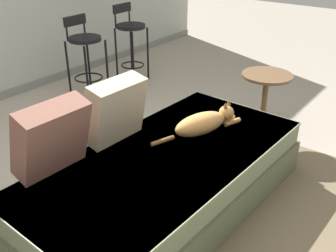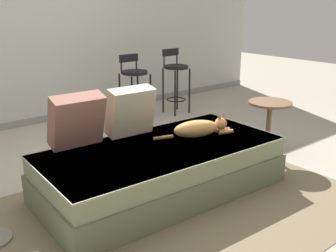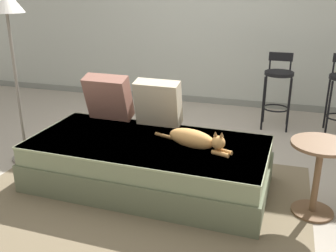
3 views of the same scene
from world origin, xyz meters
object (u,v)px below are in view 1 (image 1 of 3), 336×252
Objects in this scene: throw_pillow_middle at (116,110)px; bar_stool_by_doorway at (130,36)px; couch at (166,181)px; bar_stool_near_window at (85,50)px; throw_pillow_corner at (51,138)px; side_table at (265,96)px; cat at (204,123)px.

bar_stool_by_doorway is at bearing 39.70° from throw_pillow_middle.
couch is 2.32× the size of bar_stool_near_window.
throw_pillow_middle is 0.49× the size of bar_stool_near_window.
throw_pillow_corner reaches higher than throw_pillow_middle.
bar_stool_near_window is at bearing 100.98° from side_table.
throw_pillow_corner is 2.11m from bar_stool_near_window.
couch is 3.53× the size of side_table.
throw_pillow_corner is 0.50× the size of bar_stool_by_doorway.
bar_stool_by_doorway is 1.95m from side_table.
bar_stool_by_doorway is at bearing 0.05° from bar_stool_near_window.
bar_stool_near_window is 0.98× the size of bar_stool_by_doorway.
throw_pillow_corner is at bearing -137.11° from bar_stool_near_window.
cat is at bearing 177.89° from side_table.
bar_stool_by_doorway reaches higher than bar_stool_near_window.
cat is 0.96m from side_table.
throw_pillow_middle reaches higher than couch.
cat is 1.21× the size of side_table.
couch is 0.58m from throw_pillow_middle.
throw_pillow_middle reaches higher than side_table.
throw_pillow_corner is at bearing 155.53° from cat.
side_table is at bearing -2.11° from cat.
couch is 0.81m from throw_pillow_corner.
throw_pillow_middle is 2.28m from bar_stool_by_doorway.
side_table is (1.40, -0.45, -0.25)m from throw_pillow_middle.
side_table is (0.37, -1.91, -0.17)m from bar_stool_near_window.
throw_pillow_middle is at bearing 95.10° from couch.
side_table is (-0.35, -1.91, -0.17)m from bar_stool_by_doorway.
throw_pillow_middle is 1.50m from side_table.
cat is at bearing -107.38° from bar_stool_near_window.
bar_stool_by_doorway is (1.72, 1.85, 0.34)m from couch.
side_table reaches higher than couch.
bar_stool_by_doorway reaches higher than throw_pillow_corner.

